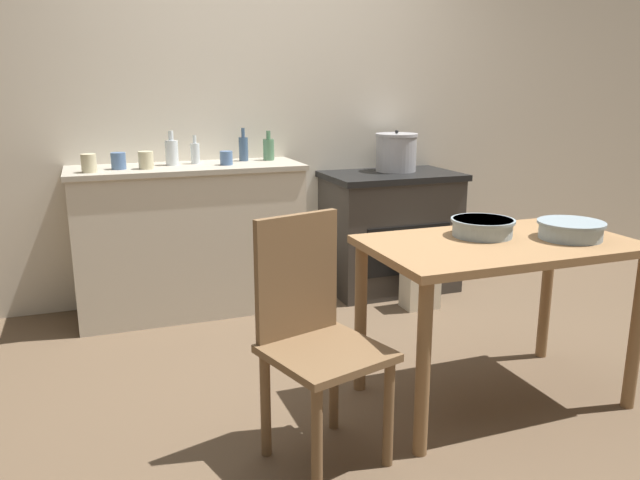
% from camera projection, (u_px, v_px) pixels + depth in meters
% --- Properties ---
extents(ground_plane, '(14.00, 14.00, 0.00)m').
position_uv_depth(ground_plane, '(355.00, 383.00, 3.00)').
color(ground_plane, brown).
extents(wall_back, '(8.00, 0.07, 2.55)m').
position_uv_depth(wall_back, '(262.00, 104.00, 4.13)').
color(wall_back, beige).
rests_on(wall_back, ground_plane).
extents(counter_cabinet, '(1.40, 0.52, 0.92)m').
position_uv_depth(counter_cabinet, '(190.00, 239.00, 3.88)').
color(counter_cabinet, beige).
rests_on(counter_cabinet, ground_plane).
extents(stove, '(0.90, 0.60, 0.82)m').
position_uv_depth(stove, '(390.00, 231.00, 4.33)').
color(stove, '#38332D').
rests_on(stove, ground_plane).
extents(work_table, '(1.15, 0.67, 0.74)m').
position_uv_depth(work_table, '(498.00, 265.00, 2.71)').
color(work_table, '#997047').
rests_on(work_table, ground_plane).
extents(chair, '(0.50, 0.50, 0.93)m').
position_uv_depth(chair, '(314.00, 333.00, 2.33)').
color(chair, brown).
rests_on(chair, ground_plane).
extents(flour_sack, '(0.22, 0.16, 0.37)m').
position_uv_depth(flour_sack, '(420.00, 280.00, 3.98)').
color(flour_sack, beige).
rests_on(flour_sack, ground_plane).
extents(stock_pot, '(0.29, 0.29, 0.28)m').
position_uv_depth(stock_pot, '(396.00, 152.00, 4.28)').
color(stock_pot, '#A8A8AD').
rests_on(stock_pot, stove).
extents(mixing_bowl_large, '(0.28, 0.28, 0.08)m').
position_uv_depth(mixing_bowl_large, '(483.00, 226.00, 2.76)').
color(mixing_bowl_large, '#93A8B2').
rests_on(mixing_bowl_large, work_table).
extents(mixing_bowl_small, '(0.29, 0.29, 0.08)m').
position_uv_depth(mixing_bowl_small, '(571.00, 229.00, 2.72)').
color(mixing_bowl_small, '#93A8B2').
rests_on(mixing_bowl_small, work_table).
extents(bottle_far_left, '(0.06, 0.06, 0.21)m').
position_uv_depth(bottle_far_left, '(243.00, 148.00, 3.98)').
color(bottle_far_left, '#3D5675').
rests_on(bottle_far_left, counter_cabinet).
extents(bottle_left, '(0.07, 0.07, 0.19)m').
position_uv_depth(bottle_left, '(269.00, 149.00, 4.02)').
color(bottle_left, '#517F5B').
rests_on(bottle_left, counter_cabinet).
extents(bottle_mid_left, '(0.06, 0.06, 0.17)m').
position_uv_depth(bottle_mid_left, '(195.00, 153.00, 3.84)').
color(bottle_mid_left, silver).
rests_on(bottle_mid_left, counter_cabinet).
extents(bottle_center_left, '(0.08, 0.08, 0.21)m').
position_uv_depth(bottle_center_left, '(172.00, 152.00, 3.77)').
color(bottle_center_left, silver).
rests_on(bottle_center_left, counter_cabinet).
extents(cup_center, '(0.08, 0.08, 0.08)m').
position_uv_depth(cup_center, '(226.00, 158.00, 3.79)').
color(cup_center, '#4C6B99').
rests_on(cup_center, counter_cabinet).
extents(cup_center_right, '(0.09, 0.09, 0.10)m').
position_uv_depth(cup_center_right, '(146.00, 160.00, 3.60)').
color(cup_center_right, beige).
rests_on(cup_center_right, counter_cabinet).
extents(cup_mid_right, '(0.08, 0.08, 0.10)m').
position_uv_depth(cup_mid_right, '(118.00, 161.00, 3.59)').
color(cup_mid_right, '#4C6B99').
rests_on(cup_mid_right, counter_cabinet).
extents(cup_right, '(0.08, 0.08, 0.10)m').
position_uv_depth(cup_right, '(89.00, 163.00, 3.46)').
color(cup_right, beige).
rests_on(cup_right, counter_cabinet).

